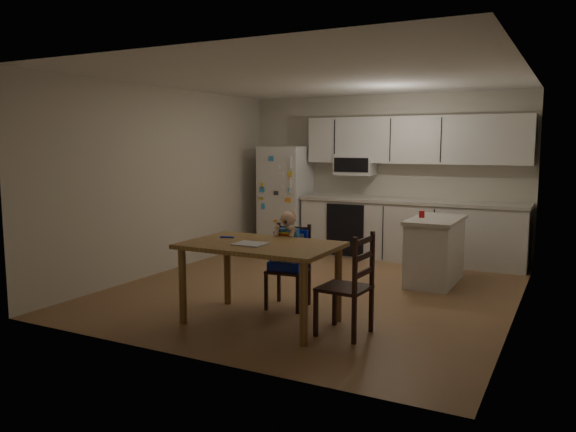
# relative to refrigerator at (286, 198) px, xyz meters

# --- Properties ---
(room) EXTENTS (4.52, 5.01, 2.51)m
(room) POSITION_rel_refrigerator_xyz_m (1.55, -1.67, 0.40)
(room) COLOR olive
(room) RESTS_ON ground
(refrigerator) EXTENTS (0.72, 0.70, 1.70)m
(refrigerator) POSITION_rel_refrigerator_xyz_m (0.00, 0.00, 0.00)
(refrigerator) COLOR silver
(refrigerator) RESTS_ON ground
(kitchen_run) EXTENTS (3.37, 0.62, 2.15)m
(kitchen_run) POSITION_rel_refrigerator_xyz_m (2.05, 0.09, 0.03)
(kitchen_run) COLOR silver
(kitchen_run) RESTS_ON ground
(kitchen_island) EXTENTS (0.58, 1.11, 0.82)m
(kitchen_island) POSITION_rel_refrigerator_xyz_m (2.74, -1.18, -0.44)
(kitchen_island) COLOR silver
(kitchen_island) RESTS_ON ground
(red_cup) EXTENTS (0.07, 0.07, 0.09)m
(red_cup) POSITION_rel_refrigerator_xyz_m (2.57, -1.21, 0.02)
(red_cup) COLOR red
(red_cup) RESTS_ON kitchen_island
(dining_table) EXTENTS (1.47, 0.95, 0.79)m
(dining_table) POSITION_rel_refrigerator_xyz_m (1.60, -3.58, -0.17)
(dining_table) COLOR brown
(dining_table) RESTS_ON ground
(napkin) EXTENTS (0.29, 0.25, 0.01)m
(napkin) POSITION_rel_refrigerator_xyz_m (1.55, -3.68, -0.06)
(napkin) COLOR #B5B5BA
(napkin) RESTS_ON dining_table
(toddler_spoon) EXTENTS (0.12, 0.06, 0.02)m
(toddler_spoon) POSITION_rel_refrigerator_xyz_m (1.13, -3.47, -0.05)
(toddler_spoon) COLOR #0F26D1
(toddler_spoon) RESTS_ON dining_table
(chair_booster) EXTENTS (0.43, 0.43, 1.04)m
(chair_booster) POSITION_rel_refrigerator_xyz_m (1.60, -2.96, -0.22)
(chair_booster) COLOR black
(chair_booster) RESTS_ON ground
(chair_side) EXTENTS (0.45, 0.45, 0.95)m
(chair_side) POSITION_rel_refrigerator_xyz_m (2.55, -3.53, -0.31)
(chair_side) COLOR black
(chair_side) RESTS_ON ground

